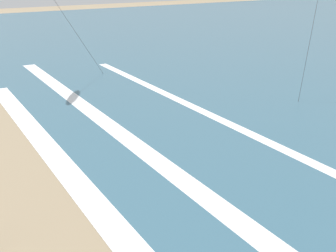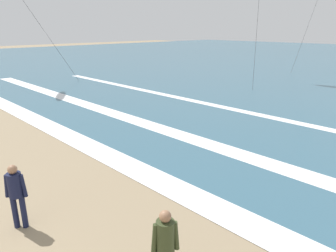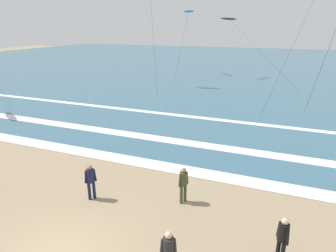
{
  "view_description": "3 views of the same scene",
  "coord_description": "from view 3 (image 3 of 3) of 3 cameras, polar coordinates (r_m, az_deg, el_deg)",
  "views": [
    {
      "loc": [
        10.07,
        2.94,
        7.62
      ],
      "look_at": [
        0.44,
        8.84,
        3.26
      ],
      "focal_mm": 43.94,
      "sensor_mm": 36.0,
      "label": 1
    },
    {
      "loc": [
        5.96,
        1.31,
        4.52
      ],
      "look_at": [
        -0.28,
        7.45,
        1.74
      ],
      "focal_mm": 33.31,
      "sensor_mm": 36.0,
      "label": 2
    },
    {
      "loc": [
        5.99,
        -5.6,
        7.02
      ],
      "look_at": [
        1.48,
        5.84,
        2.78
      ],
      "focal_mm": 31.27,
      "sensor_mm": 36.0,
      "label": 3
    }
  ],
  "objects": [
    {
      "name": "ocean_surface",
      "position": [
        58.09,
        15.75,
        11.41
      ],
      "size": [
        140.0,
        90.0,
        0.01
      ],
      "primitive_type": "cube",
      "color": "#386075",
      "rests_on": "ground"
    },
    {
      "name": "wave_foam_shoreline",
      "position": [
        15.56,
        -1.7,
        -7.72
      ],
      "size": [
        38.28,
        1.03,
        0.01
      ],
      "primitive_type": "cube",
      "color": "white",
      "rests_on": "ocean_surface"
    },
    {
      "name": "wave_foam_mid_break",
      "position": [
        18.72,
        1.25,
        -2.93
      ],
      "size": [
        50.0,
        0.96,
        0.01
      ],
      "primitive_type": "cube",
      "color": "white",
      "rests_on": "ocean_surface"
    },
    {
      "name": "wave_foam_outer_break",
      "position": [
        23.41,
        7.73,
        1.45
      ],
      "size": [
        45.81,
        0.62,
        0.01
      ],
      "primitive_type": "cube",
      "color": "white",
      "rests_on": "ocean_surface"
    },
    {
      "name": "surfer_left_near",
      "position": [
        10.1,
        21.44,
        -19.37
      ],
      "size": [
        0.41,
        0.44,
        1.6
      ],
      "color": "black",
      "rests_on": "ground"
    },
    {
      "name": "surfer_right_near",
      "position": [
        9.02,
        0.07,
        -23.15
      ],
      "size": [
        0.5,
        0.32,
        1.6
      ],
      "color": "#232328",
      "rests_on": "ground"
    },
    {
      "name": "surfer_left_far",
      "position": [
        12.8,
        -14.86,
        -9.93
      ],
      "size": [
        0.41,
        0.44,
        1.6
      ],
      "color": "#141938",
      "rests_on": "ground"
    },
    {
      "name": "surfer_background_far",
      "position": [
        12.18,
        3.02,
        -10.84
      ],
      "size": [
        0.35,
        0.48,
        1.6
      ],
      "color": "#384223",
      "rests_on": "ground"
    },
    {
      "name": "kite_black_far_left",
      "position": [
        42.38,
        11.84,
        19.72
      ],
      "size": [
        10.72,
        8.18,
        8.07
      ],
      "color": "black",
      "rests_on": "ground"
    },
    {
      "name": "kite_cyan_distant_low",
      "position": [
        45.21,
        4.03,
        21.34
      ],
      "size": [
        2.71,
        5.88,
        9.13
      ],
      "color": "#23A8C6",
      "rests_on": "ground"
    }
  ]
}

